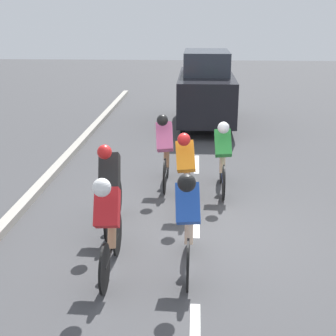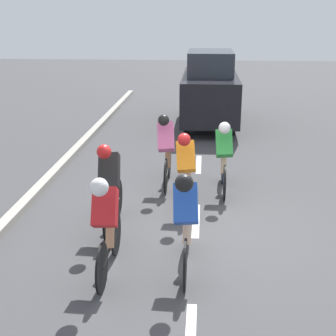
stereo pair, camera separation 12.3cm
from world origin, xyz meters
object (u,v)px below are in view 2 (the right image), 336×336
at_px(cyclist_blue, 186,219).
at_px(cyclist_green, 224,155).
at_px(cyclist_black, 110,184).
at_px(support_car, 210,89).
at_px(cyclist_orange, 186,168).
at_px(cyclist_pink, 166,148).
at_px(cyclist_red, 106,222).

bearing_deg(cyclist_blue, cyclist_green, -101.34).
height_order(cyclist_green, cyclist_black, cyclist_black).
relative_size(cyclist_blue, support_car, 0.40).
relative_size(cyclist_orange, support_car, 0.39).
bearing_deg(support_car, cyclist_pink, 80.99).
bearing_deg(cyclist_green, cyclist_blue, 78.66).
height_order(cyclist_red, cyclist_blue, cyclist_blue).
bearing_deg(support_car, cyclist_green, 92.25).
distance_m(cyclist_green, cyclist_black, 2.65).
height_order(cyclist_green, cyclist_orange, cyclist_green).
distance_m(cyclist_red, cyclist_pink, 3.59).
distance_m(cyclist_green, cyclist_blue, 3.17).
relative_size(cyclist_green, cyclist_blue, 0.98).
bearing_deg(cyclist_pink, cyclist_black, 70.75).
xyz_separation_m(cyclist_blue, support_car, (-0.38, -9.21, 0.34)).
distance_m(cyclist_green, support_car, 6.11).
xyz_separation_m(cyclist_red, cyclist_blue, (-1.06, -0.15, 0.01)).
xyz_separation_m(cyclist_green, cyclist_orange, (0.71, 0.90, 0.01)).
relative_size(cyclist_blue, cyclist_pink, 1.03).
bearing_deg(cyclist_red, cyclist_orange, -112.54).
height_order(cyclist_orange, cyclist_blue, cyclist_blue).
bearing_deg(cyclist_black, cyclist_pink, -109.25).
bearing_deg(cyclist_red, cyclist_blue, -171.98).
bearing_deg(cyclist_blue, cyclist_orange, -87.83).
relative_size(cyclist_red, cyclist_orange, 0.99).
bearing_deg(cyclist_blue, cyclist_pink, -81.02).
bearing_deg(cyclist_orange, cyclist_red, 67.46).
bearing_deg(cyclist_orange, support_car, -93.82).
xyz_separation_m(cyclist_blue, cyclist_pink, (0.54, -3.40, 0.01)).
xyz_separation_m(cyclist_green, cyclist_pink, (1.16, -0.29, 0.03)).
xyz_separation_m(cyclist_red, cyclist_green, (-1.68, -3.26, -0.01)).
bearing_deg(cyclist_pink, cyclist_green, 165.96).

